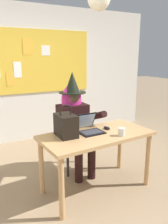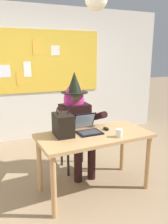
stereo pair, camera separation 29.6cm
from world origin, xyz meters
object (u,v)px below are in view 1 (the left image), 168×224
object	(u,v)px
laptop	(89,128)
coffee_mug	(122,132)
person_costumed	(75,118)
chair_at_desk	(71,134)
computer_mouse	(107,128)
handbag	(66,125)
desk_main	(97,141)

from	to	relation	value
laptop	coffee_mug	size ratio (longest dim) A/B	3.63
person_costumed	chair_at_desk	bearing A→B (deg)	179.26
chair_at_desk	computer_mouse	xyz separation A→B (m)	(0.23, -0.61, 0.25)
chair_at_desk	handbag	bearing A→B (deg)	-28.82
desk_main	handbag	distance (m)	0.44
handbag	computer_mouse	bearing A→B (deg)	-0.95
desk_main	chair_at_desk	world-z (taller)	chair_at_desk
chair_at_desk	laptop	xyz separation A→B (m)	(-0.02, -0.58, 0.28)
person_costumed	coffee_mug	xyz separation A→B (m)	(0.25, -0.77, -0.01)
chair_at_desk	handbag	xyz separation A→B (m)	(-0.34, -0.60, 0.36)
chair_at_desk	computer_mouse	world-z (taller)	chair_at_desk
chair_at_desk	handbag	distance (m)	0.78
desk_main	chair_at_desk	xyz separation A→B (m)	(-0.03, 0.69, -0.13)
person_costumed	handbag	world-z (taller)	person_costumed
computer_mouse	coffee_mug	size ratio (longest dim) A/B	1.09
computer_mouse	handbag	world-z (taller)	handbag
desk_main	coffee_mug	bearing A→B (deg)	-42.27
laptop	computer_mouse	distance (m)	0.25
chair_at_desk	computer_mouse	distance (m)	0.70
coffee_mug	computer_mouse	bearing A→B (deg)	94.05
chair_at_desk	coffee_mug	xyz separation A→B (m)	(0.25, -0.89, 0.28)
person_costumed	handbag	bearing A→B (deg)	-36.12
laptop	coffee_mug	bearing A→B (deg)	-51.77
handbag	coffee_mug	xyz separation A→B (m)	(0.58, -0.29, -0.09)
person_costumed	computer_mouse	size ratio (longest dim) A/B	13.94
person_costumed	coffee_mug	world-z (taller)	person_costumed
laptop	coffee_mug	distance (m)	0.41
desk_main	chair_at_desk	distance (m)	0.71
person_costumed	laptop	distance (m)	0.46
chair_at_desk	person_costumed	size ratio (longest dim) A/B	0.63
person_costumed	computer_mouse	bearing A→B (deg)	24.01
desk_main	computer_mouse	size ratio (longest dim) A/B	13.54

